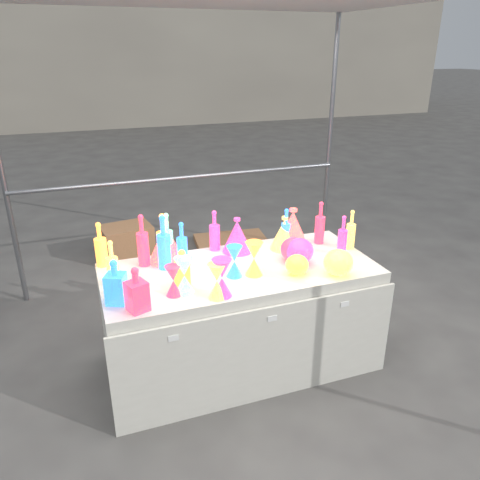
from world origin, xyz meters
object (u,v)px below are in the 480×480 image
object	(u,v)px
display_table	(240,317)
cardboard_box_closed	(127,242)
lampshade_0	(166,241)
bottle_0	(100,244)
decanter_0	(182,269)
globe_0	(297,266)
hourglass_0	(173,281)

from	to	relation	value
display_table	cardboard_box_closed	bearing A→B (deg)	103.78
lampshade_0	cardboard_box_closed	bearing A→B (deg)	116.64
bottle_0	decanter_0	bearing A→B (deg)	-48.56
cardboard_box_closed	lampshade_0	xyz separation A→B (m)	(0.09, -1.82, 0.71)
bottle_0	lampshade_0	size ratio (longest dim) A/B	1.07
cardboard_box_closed	globe_0	bearing A→B (deg)	-78.84
hourglass_0	lampshade_0	size ratio (longest dim) A/B	0.65
decanter_0	hourglass_0	bearing A→B (deg)	-119.86
display_table	hourglass_0	world-z (taller)	hourglass_0
decanter_0	cardboard_box_closed	bearing A→B (deg)	108.38
display_table	decanter_0	xyz separation A→B (m)	(-0.42, -0.13, 0.50)
globe_0	hourglass_0	bearing A→B (deg)	179.92
hourglass_0	lampshade_0	distance (m)	0.49
display_table	decanter_0	bearing A→B (deg)	-162.60
display_table	cardboard_box_closed	xyz separation A→B (m)	(-0.52, 2.11, -0.19)
bottle_0	globe_0	xyz separation A→B (m)	(1.16, -0.56, -0.09)
cardboard_box_closed	bottle_0	xyz separation A→B (m)	(-0.33, -1.75, 0.72)
bottle_0	decanter_0	size ratio (longest dim) A/B	1.22
display_table	lampshade_0	world-z (taller)	lampshade_0
decanter_0	lampshade_0	size ratio (longest dim) A/B	0.88
cardboard_box_closed	hourglass_0	xyz separation A→B (m)	(0.03, -2.31, 0.66)
display_table	cardboard_box_closed	world-z (taller)	display_table
hourglass_0	display_table	bearing A→B (deg)	22.34
decanter_0	hourglass_0	xyz separation A→B (m)	(-0.07, -0.07, -0.03)
bottle_0	lampshade_0	xyz separation A→B (m)	(0.42, -0.07, -0.01)
hourglass_0	lampshade_0	bearing A→B (deg)	83.21
cardboard_box_closed	bottle_0	size ratio (longest dim) A/B	1.65
decanter_0	lampshade_0	bearing A→B (deg)	107.74
decanter_0	lampshade_0	xyz separation A→B (m)	(-0.01, 0.42, 0.02)
display_table	globe_0	xyz separation A→B (m)	(0.31, -0.20, 0.44)
display_table	decanter_0	size ratio (longest dim) A/B	7.34
bottle_0	display_table	bearing A→B (deg)	-22.92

